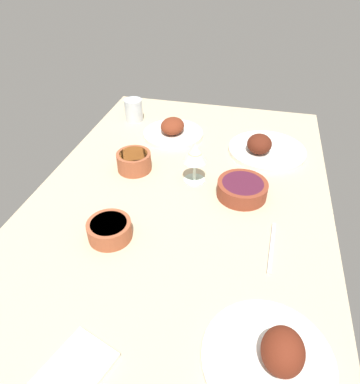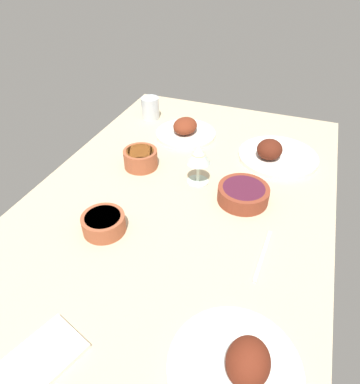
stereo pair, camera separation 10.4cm
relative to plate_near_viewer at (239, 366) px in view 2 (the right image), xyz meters
The scene contains 11 objects.
dining_table 53.56cm from the plate_near_viewer, 147.71° to the right, with size 140.00×90.00×4.00cm, color #C6B28E.
plate_near_viewer is the anchor object (origin of this frame).
plate_far_side 77.38cm from the plate_near_viewer, behind, with size 27.79×27.79×7.97cm.
plate_center_main 91.62cm from the plate_near_viewer, 153.97° to the right, with size 23.42×23.42×7.09cm.
bowl_pasta 49.18cm from the plate_near_viewer, 119.74° to the right, with size 11.68×11.68×5.00cm.
bowl_onions 51.36cm from the plate_near_viewer, 168.44° to the right, with size 15.30×15.30×4.87cm.
bowl_soup 73.46cm from the plate_near_viewer, 140.14° to the right, with size 11.49×11.49×6.29cm.
wine_glass 60.88cm from the plate_near_viewer, 154.55° to the right, with size 7.60×7.60×14.00cm.
water_tumbler 109.60cm from the plate_near_viewer, 147.04° to the right, with size 7.47×7.47×9.10cm, color silver.
folded_napkin 37.57cm from the plate_near_viewer, 72.65° to the right, with size 15.57×10.59×1.20cm, color white.
spoon_loose 30.21cm from the plate_near_viewer, behind, with size 17.87×0.90×0.80cm, color silver.
Camera 2 is at (76.88, 28.91, 70.08)cm, focal length 32.15 mm.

